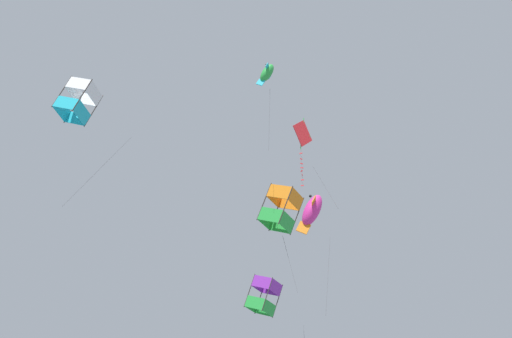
% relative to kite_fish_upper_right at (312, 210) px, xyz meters
% --- Properties ---
extents(kite_fish_upper_right, '(2.46, 1.79, 7.56)m').
position_rel_kite_fish_upper_right_xyz_m(kite_fish_upper_right, '(0.00, 0.00, 0.00)').
color(kite_fish_upper_right, '#DB2D93').
extents(kite_box_near_left, '(2.16, 2.38, 5.71)m').
position_rel_kite_fish_upper_right_xyz_m(kite_box_near_left, '(-2.84, 1.37, -1.37)').
color(kite_box_near_left, orange).
extents(kite_diamond_near_right, '(2.75, 2.20, 6.64)m').
position_rel_kite_fish_upper_right_xyz_m(kite_diamond_near_right, '(-0.28, 0.25, 5.04)').
color(kite_diamond_near_right, red).
extents(kite_box_low_drifter, '(4.35, 3.10, 8.69)m').
position_rel_kite_fish_upper_right_xyz_m(kite_box_low_drifter, '(-1.31, 2.50, -5.27)').
color(kite_box_low_drifter, purple).
extents(kite_box_mid_left, '(4.19, 2.81, 7.95)m').
position_rel_kite_fish_upper_right_xyz_m(kite_box_mid_left, '(-9.43, 9.61, 1.30)').
color(kite_box_mid_left, white).
extents(kite_fish_far_centre, '(1.06, 1.14, 6.19)m').
position_rel_kite_fish_upper_right_xyz_m(kite_fish_far_centre, '(-4.78, 1.68, 6.03)').
color(kite_fish_far_centre, green).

